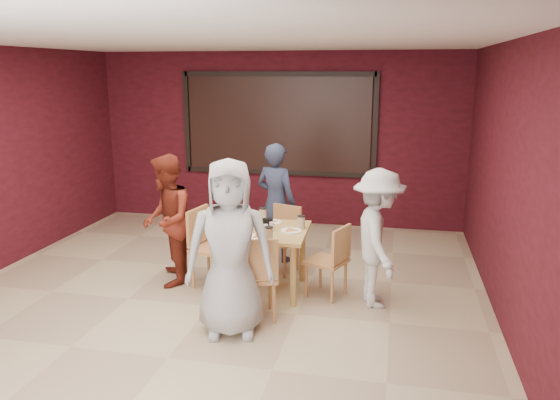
% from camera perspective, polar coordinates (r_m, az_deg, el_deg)
% --- Properties ---
extents(floor, '(7.00, 7.00, 0.00)m').
position_cam_1_polar(floor, '(6.08, -7.37, -10.95)').
color(floor, tan).
rests_on(floor, ground).
extents(window_blinds, '(3.00, 0.02, 1.50)m').
position_cam_1_polar(window_blinds, '(8.90, -0.25, 7.95)').
color(window_blinds, black).
extents(dining_table, '(0.97, 0.97, 0.89)m').
position_cam_1_polar(dining_table, '(6.21, -1.51, -3.89)').
color(dining_table, tan).
rests_on(dining_table, floor).
extents(chair_front, '(0.55, 0.55, 0.90)m').
position_cam_1_polar(chair_front, '(5.53, -2.59, -7.65)').
color(chair_front, tan).
rests_on(chair_front, floor).
extents(chair_back, '(0.51, 0.51, 0.83)m').
position_cam_1_polar(chair_back, '(6.91, 0.31, -3.64)').
color(chair_back, tan).
rests_on(chair_back, floor).
extents(chair_left, '(0.53, 0.53, 0.93)m').
position_cam_1_polar(chair_left, '(6.49, -7.58, -4.41)').
color(chair_left, tan).
rests_on(chair_left, floor).
extents(chair_right, '(0.52, 0.52, 0.83)m').
position_cam_1_polar(chair_right, '(6.12, 5.46, -5.99)').
color(chair_right, tan).
rests_on(chair_right, floor).
extents(diner_front, '(0.95, 0.74, 1.72)m').
position_cam_1_polar(diner_front, '(5.19, -5.27, -5.07)').
color(diner_front, '#AAAAAA').
rests_on(diner_front, floor).
extents(diner_back, '(0.67, 0.56, 1.59)m').
position_cam_1_polar(diner_back, '(7.21, -0.42, -0.26)').
color(diner_back, '#293049').
rests_on(diner_back, floor).
extents(diner_left, '(0.80, 0.90, 1.55)m').
position_cam_1_polar(diner_left, '(6.55, -11.74, -2.09)').
color(diner_left, maroon).
rests_on(diner_left, floor).
extents(diner_right, '(0.77, 1.08, 1.50)m').
position_cam_1_polar(diner_right, '(5.92, 10.21, -3.98)').
color(diner_right, silver).
rests_on(diner_right, floor).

